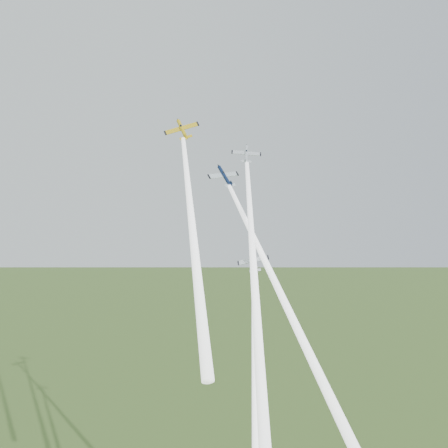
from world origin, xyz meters
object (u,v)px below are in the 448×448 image
plane_yellow (182,129)px  plane_silver_low (253,262)px  plane_silver_right (246,154)px  plane_navy (225,176)px

plane_yellow → plane_silver_low: 34.40m
plane_silver_right → plane_silver_low: size_ratio=1.02×
plane_navy → plane_silver_low: plane_navy is taller
plane_navy → plane_silver_right: 7.79m
plane_yellow → plane_silver_low: plane_yellow is taller
plane_navy → plane_silver_low: (4.11, -10.16, -19.62)m
plane_silver_low → plane_navy: bearing=127.4°
plane_silver_right → plane_navy: bearing=-162.6°
plane_yellow → plane_silver_right: (16.10, 2.67, -4.98)m
plane_silver_right → plane_silver_low: 27.30m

